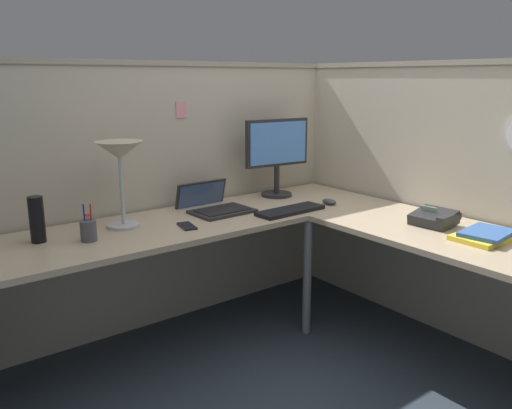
# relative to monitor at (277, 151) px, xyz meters

# --- Properties ---
(ground_plane) EXTENTS (6.80, 6.80, 0.00)m
(ground_plane) POSITION_rel_monitor_xyz_m (-0.32, -0.64, -1.02)
(ground_plane) COLOR #2D3842
(cubicle_wall_back) EXTENTS (2.57, 0.12, 1.58)m
(cubicle_wall_back) POSITION_rel_monitor_xyz_m (-0.68, 0.23, -0.23)
(cubicle_wall_back) COLOR #B7AD99
(cubicle_wall_back) RESTS_ON ground
(cubicle_wall_right) EXTENTS (0.12, 2.37, 1.58)m
(cubicle_wall_right) POSITION_rel_monitor_xyz_m (0.55, -0.90, -0.23)
(cubicle_wall_right) COLOR #B7AD99
(cubicle_wall_right) RESTS_ON ground
(desk) EXTENTS (2.35, 2.15, 0.73)m
(desk) POSITION_rel_monitor_xyz_m (-0.47, -0.69, -0.39)
(desk) COLOR tan
(desk) RESTS_ON ground
(monitor) EXTENTS (0.46, 0.20, 0.50)m
(monitor) POSITION_rel_monitor_xyz_m (0.00, 0.00, 0.00)
(monitor) COLOR #232326
(monitor) RESTS_ON desk
(laptop) EXTENTS (0.35, 0.39, 0.22)m
(laptop) POSITION_rel_monitor_xyz_m (-0.53, -0.05, -0.27)
(laptop) COLOR #232326
(laptop) RESTS_ON desk
(keyboard) EXTENTS (0.43, 0.15, 0.02)m
(keyboard) POSITION_rel_monitor_xyz_m (-0.21, -0.38, -0.28)
(keyboard) COLOR black
(keyboard) RESTS_ON desk
(computer_mouse) EXTENTS (0.06, 0.10, 0.03)m
(computer_mouse) POSITION_rel_monitor_xyz_m (0.10, -0.38, -0.28)
(computer_mouse) COLOR #38383D
(computer_mouse) RESTS_ON desk
(desk_lamp_dome) EXTENTS (0.24, 0.24, 0.44)m
(desk_lamp_dome) POSITION_rel_monitor_xyz_m (-1.10, -0.08, 0.07)
(desk_lamp_dome) COLOR #B7BABF
(desk_lamp_dome) RESTS_ON desk
(pen_cup) EXTENTS (0.08, 0.08, 0.18)m
(pen_cup) POSITION_rel_monitor_xyz_m (-1.33, -0.20, -0.24)
(pen_cup) COLOR #4C4C51
(pen_cup) RESTS_ON desk
(cell_phone) EXTENTS (0.10, 0.15, 0.01)m
(cell_phone) POSITION_rel_monitor_xyz_m (-0.84, -0.28, -0.29)
(cell_phone) COLOR black
(cell_phone) RESTS_ON desk
(thermos_flask) EXTENTS (0.07, 0.07, 0.22)m
(thermos_flask) POSITION_rel_monitor_xyz_m (-1.52, -0.08, -0.18)
(thermos_flask) COLOR black
(thermos_flask) RESTS_ON desk
(office_phone) EXTENTS (0.20, 0.22, 0.11)m
(office_phone) POSITION_rel_monitor_xyz_m (0.21, -1.05, -0.26)
(office_phone) COLOR #232326
(office_phone) RESTS_ON desk
(book_stack) EXTENTS (0.30, 0.23, 0.04)m
(book_stack) POSITION_rel_monitor_xyz_m (0.18, -1.34, -0.27)
(book_stack) COLOR yellow
(book_stack) RESTS_ON desk
(pinned_note_leftmost) EXTENTS (0.07, 0.00, 0.09)m
(pinned_note_leftmost) POSITION_rel_monitor_xyz_m (-0.59, 0.18, 0.28)
(pinned_note_leftmost) COLOR pink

